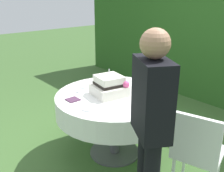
% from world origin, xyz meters
% --- Properties ---
extents(ground_plane, '(20.00, 20.00, 0.00)m').
position_xyz_m(ground_plane, '(0.00, 0.00, 0.00)').
color(ground_plane, '#3D602D').
extents(cake_table, '(1.30, 1.30, 0.74)m').
position_xyz_m(cake_table, '(0.00, 0.00, 0.62)').
color(cake_table, '#4C4C51').
rests_on(cake_table, ground_plane).
extents(wedding_cake, '(0.39, 0.39, 0.29)m').
position_xyz_m(wedding_cake, '(-0.03, -0.05, 0.84)').
color(wedding_cake, white).
rests_on(wedding_cake, cake_table).
extents(serving_plate_near, '(0.11, 0.11, 0.01)m').
position_xyz_m(serving_plate_near, '(-0.31, -0.24, 0.75)').
color(serving_plate_near, white).
rests_on(serving_plate_near, cake_table).
extents(serving_plate_far, '(0.11, 0.11, 0.01)m').
position_xyz_m(serving_plate_far, '(0.12, -0.45, 0.75)').
color(serving_plate_far, white).
rests_on(serving_plate_far, cake_table).
extents(serving_plate_left, '(0.12, 0.12, 0.01)m').
position_xyz_m(serving_plate_left, '(-0.37, 0.28, 0.75)').
color(serving_plate_left, white).
rests_on(serving_plate_left, cake_table).
extents(serving_plate_right, '(0.11, 0.11, 0.01)m').
position_xyz_m(serving_plate_right, '(-0.40, -0.12, 0.75)').
color(serving_plate_right, white).
rests_on(serving_plate_right, cake_table).
extents(napkin_stack, '(0.12, 0.12, 0.01)m').
position_xyz_m(napkin_stack, '(-0.17, -0.43, 0.75)').
color(napkin_stack, '#4C2D47').
rests_on(napkin_stack, cake_table).
extents(garden_chair, '(0.50, 0.50, 0.89)m').
position_xyz_m(garden_chair, '(1.02, 0.04, 0.54)').
color(garden_chair, white).
rests_on(garden_chair, ground_plane).
extents(standing_person, '(0.41, 0.36, 1.60)m').
position_xyz_m(standing_person, '(0.94, -0.48, 0.93)').
color(standing_person, black).
rests_on(standing_person, ground_plane).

